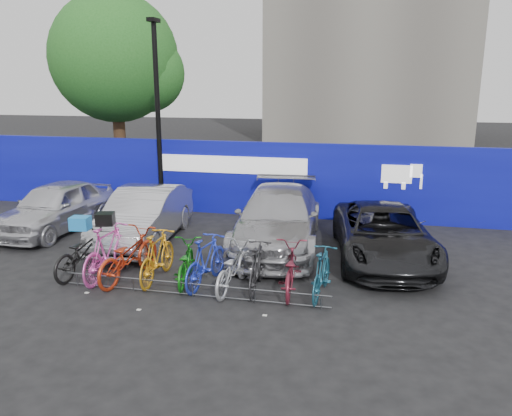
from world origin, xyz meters
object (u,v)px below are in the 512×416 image
(car_0, at_px, (56,207))
(bike_9, at_px, (322,273))
(bike_5, at_px, (206,261))
(bike_8, at_px, (290,269))
(car_1, at_px, (144,216))
(car_2, at_px, (278,218))
(bike_0, at_px, (83,252))
(bike_rack, at_px, (192,289))
(bike_6, at_px, (233,267))
(car_3, at_px, (383,234))
(bike_1, at_px, (108,251))
(lamppost, at_px, (158,114))
(bike_2, at_px, (128,256))
(tree, at_px, (120,61))
(bike_7, at_px, (257,267))
(bike_3, at_px, (157,256))
(bike_4, at_px, (185,263))

(car_0, relative_size, bike_9, 2.52)
(bike_5, distance_m, bike_8, 1.79)
(car_0, distance_m, car_1, 3.00)
(car_2, relative_size, bike_9, 3.12)
(car_1, distance_m, bike_0, 2.52)
(bike_rack, bearing_deg, car_1, 128.22)
(bike_5, bearing_deg, bike_6, -177.81)
(car_2, xyz_separation_m, car_3, (2.69, -0.49, -0.10))
(bike_1, bearing_deg, bike_0, -5.13)
(bike_5, xyz_separation_m, bike_8, (1.79, 0.06, -0.05))
(lamppost, height_order, bike_8, lamppost)
(car_1, distance_m, bike_2, 2.71)
(bike_8, bearing_deg, lamppost, -51.43)
(tree, bearing_deg, bike_8, -49.00)
(lamppost, bearing_deg, bike_9, -43.18)
(bike_rack, xyz_separation_m, bike_8, (1.88, 0.70, 0.33))
(bike_0, distance_m, bike_7, 4.05)
(bike_3, bearing_deg, bike_1, 2.55)
(lamppost, relative_size, bike_rack, 1.09)
(bike_0, bearing_deg, bike_6, -176.25)
(tree, height_order, car_1, tree)
(bike_1, xyz_separation_m, bike_4, (1.77, 0.10, -0.16))
(car_3, bearing_deg, car_0, 169.51)
(bike_8, bearing_deg, bike_7, 1.77)
(tree, xyz_separation_m, car_3, (10.56, -7.54, -4.41))
(bike_6, xyz_separation_m, bike_7, (0.51, 0.05, 0.02))
(bike_rack, relative_size, bike_5, 3.09)
(lamppost, bearing_deg, car_1, -76.08)
(bike_1, distance_m, bike_8, 4.05)
(tree, height_order, bike_7, tree)
(bike_0, bearing_deg, car_1, -92.30)
(bike_9, bearing_deg, bike_1, 6.02)
(bike_5, bearing_deg, bike_rack, 91.84)
(tree, bearing_deg, bike_2, -63.17)
(tree, relative_size, bike_8, 4.17)
(bike_4, xyz_separation_m, bike_8, (2.29, -0.00, 0.04))
(lamppost, xyz_separation_m, car_0, (-2.27, -2.41, -2.55))
(car_3, xyz_separation_m, bike_3, (-4.82, -2.45, -0.10))
(car_2, bearing_deg, bike_1, -141.83)
(car_3, relative_size, bike_2, 2.27)
(car_2, xyz_separation_m, bike_6, (-0.41, -3.03, -0.28))
(bike_5, distance_m, bike_9, 2.45)
(bike_rack, height_order, bike_7, bike_7)
(bike_4, distance_m, bike_8, 2.29)
(bike_rack, height_order, bike_1, bike_1)
(bike_1, relative_size, bike_7, 1.20)
(bike_5, bearing_deg, bike_0, 8.75)
(bike_3, bearing_deg, bike_0, -1.12)
(car_0, distance_m, bike_4, 5.83)
(car_3, relative_size, bike_4, 2.77)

